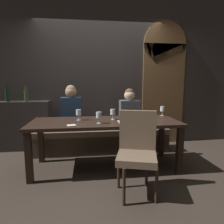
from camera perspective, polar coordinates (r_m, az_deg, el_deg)
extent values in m
plane|color=#382D26|center=(3.20, -1.90, -15.66)|extent=(9.00, 9.00, 0.00)
cube|color=#383330|center=(4.13, -3.63, 11.21)|extent=(6.00, 0.12, 3.00)
cube|color=brown|center=(4.37, 14.51, 4.91)|extent=(0.90, 0.05, 2.10)
cylinder|color=brown|center=(4.43, 15.06, 18.58)|extent=(0.90, 0.05, 0.90)
cube|color=#2F2B29|center=(4.23, -24.82, -3.62)|extent=(1.10, 0.28, 0.95)
cube|color=black|center=(2.83, -22.92, -12.07)|extent=(0.08, 0.08, 0.69)
cube|color=black|center=(3.02, 18.93, -10.53)|extent=(0.08, 0.08, 0.69)
cube|color=black|center=(3.48, -19.83, -8.05)|extent=(0.08, 0.08, 0.69)
cube|color=black|center=(3.63, 14.05, -7.07)|extent=(0.08, 0.08, 0.69)
cube|color=#302119|center=(2.97, -1.97, -2.97)|extent=(2.20, 0.84, 0.04)
cube|color=#4A3C2E|center=(3.79, -2.92, -8.88)|extent=(2.50, 0.40, 0.35)
cube|color=brown|center=(3.73, -2.95, -5.58)|extent=(2.50, 0.44, 0.10)
cylinder|color=#302119|center=(2.25, 3.48, -20.87)|extent=(0.04, 0.04, 0.42)
cylinder|color=#302119|center=(2.34, 12.74, -19.87)|extent=(0.04, 0.04, 0.42)
cylinder|color=#302119|center=(2.56, 1.92, -16.94)|extent=(0.04, 0.04, 0.42)
cylinder|color=#302119|center=(2.64, 9.98, -16.28)|extent=(0.04, 0.04, 0.42)
cube|color=brown|center=(2.34, 7.15, -12.95)|extent=(0.55, 0.55, 0.08)
cube|color=brown|center=(2.43, 7.42, -5.15)|extent=(0.44, 0.18, 0.48)
cube|color=navy|center=(3.64, -11.61, -0.50)|extent=(0.36, 0.24, 0.59)
sphere|color=tan|center=(3.60, -11.80, 5.62)|extent=(0.20, 0.20, 0.20)
sphere|color=#9E7F56|center=(3.61, -11.81, 6.18)|extent=(0.18, 0.18, 0.18)
cube|color=#4C515B|center=(3.72, 5.02, -0.66)|extent=(0.36, 0.24, 0.53)
sphere|color=#DBB293|center=(3.68, 5.10, 4.83)|extent=(0.20, 0.20, 0.20)
sphere|color=brown|center=(3.69, 5.07, 5.38)|extent=(0.18, 0.18, 0.18)
cylinder|color=black|center=(4.20, -28.01, 4.16)|extent=(0.08, 0.08, 0.22)
cylinder|color=black|center=(4.20, -28.16, 6.27)|extent=(0.03, 0.03, 0.09)
cylinder|color=black|center=(4.19, -28.21, 6.99)|extent=(0.03, 0.03, 0.02)
cylinder|color=#384728|center=(4.09, -23.55, 4.36)|extent=(0.08, 0.08, 0.22)
cylinder|color=#384728|center=(4.08, -23.68, 6.53)|extent=(0.03, 0.03, 0.09)
cylinder|color=black|center=(4.08, -23.72, 7.27)|extent=(0.03, 0.03, 0.02)
cylinder|color=silver|center=(3.05, -9.60, -2.31)|extent=(0.06, 0.06, 0.00)
cylinder|color=silver|center=(3.05, -9.62, -1.58)|extent=(0.01, 0.01, 0.07)
cylinder|color=silver|center=(3.03, -9.66, -0.09)|extent=(0.08, 0.08, 0.08)
cylinder|color=maroon|center=(3.04, -9.65, -0.47)|extent=(0.07, 0.07, 0.04)
cylinder|color=silver|center=(3.06, 0.21, -2.17)|extent=(0.06, 0.06, 0.00)
cylinder|color=silver|center=(3.05, 0.21, -1.45)|extent=(0.01, 0.01, 0.07)
cylinder|color=silver|center=(3.04, 0.21, 0.04)|extent=(0.08, 0.08, 0.08)
cylinder|color=gold|center=(3.04, 0.21, -0.32)|extent=(0.07, 0.07, 0.04)
cylinder|color=silver|center=(2.79, -3.83, -3.26)|extent=(0.06, 0.06, 0.00)
cylinder|color=silver|center=(2.78, -3.83, -2.47)|extent=(0.01, 0.01, 0.07)
cylinder|color=silver|center=(2.77, -3.85, -0.84)|extent=(0.08, 0.08, 0.08)
cylinder|color=silver|center=(3.52, 14.29, -1.01)|extent=(0.06, 0.06, 0.00)
cylinder|color=silver|center=(3.51, 14.31, -0.38)|extent=(0.01, 0.01, 0.07)
cylinder|color=silver|center=(3.50, 14.36, 0.92)|extent=(0.08, 0.08, 0.08)
cylinder|color=maroon|center=(3.50, 14.35, 0.58)|extent=(0.07, 0.07, 0.04)
cylinder|color=white|center=(2.82, 10.55, -3.20)|extent=(0.12, 0.12, 0.01)
cylinder|color=white|center=(2.82, 10.57, -2.56)|extent=(0.06, 0.06, 0.06)
cylinder|color=brown|center=(2.81, 10.59, -2.09)|extent=(0.05, 0.05, 0.01)
cube|color=white|center=(2.87, 3.72, -2.84)|extent=(0.19, 0.19, 0.01)
cube|color=#381E14|center=(2.87, 3.92, -2.35)|extent=(0.08, 0.06, 0.04)
cube|color=silver|center=(2.70, -11.62, -3.79)|extent=(0.13, 0.12, 0.01)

